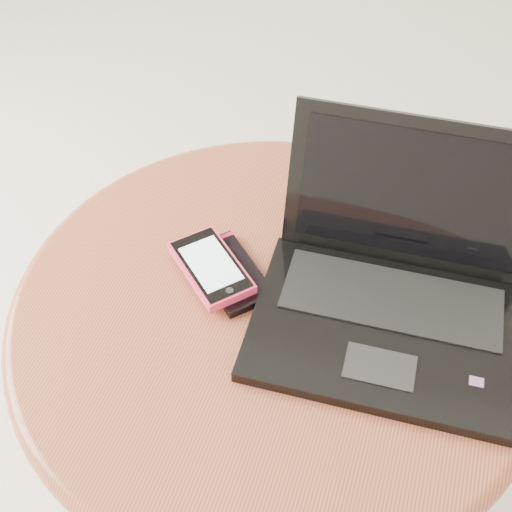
% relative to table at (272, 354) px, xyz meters
% --- Properties ---
extents(table, '(0.68, 0.68, 0.54)m').
position_rel_table_xyz_m(table, '(0.00, 0.00, 0.00)').
color(table, '#57341C').
rests_on(table, ground).
extents(laptop, '(0.33, 0.30, 0.21)m').
position_rel_table_xyz_m(laptop, '(0.14, 0.03, 0.15)').
color(laptop, black).
rests_on(laptop, table).
extents(phone_black, '(0.14, 0.14, 0.01)m').
position_rel_table_xyz_m(phone_black, '(-0.07, 0.02, 0.12)').
color(phone_black, black).
rests_on(phone_black, table).
extents(phone_pink, '(0.14, 0.13, 0.02)m').
position_rel_table_xyz_m(phone_pink, '(-0.09, 0.01, 0.13)').
color(phone_pink, '#E82D57').
rests_on(phone_pink, phone_black).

